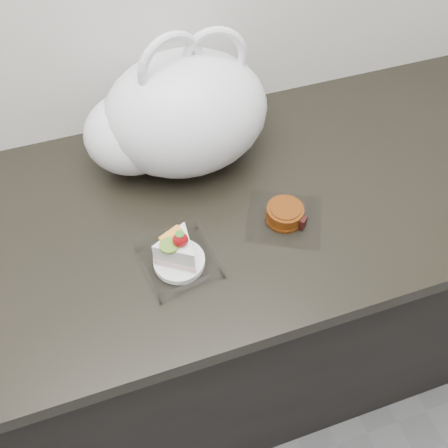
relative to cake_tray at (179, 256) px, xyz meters
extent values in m
cube|color=black|center=(-0.05, 0.12, -0.50)|extent=(2.00, 0.60, 0.86)
cube|color=black|center=(-0.05, 0.12, -0.05)|extent=(2.04, 0.64, 0.04)
cube|color=white|center=(0.00, 0.00, -0.03)|extent=(0.15, 0.15, 0.00)
cylinder|color=white|center=(0.00, 0.00, -0.02)|extent=(0.10, 0.10, 0.01)
ellipsoid|color=red|center=(0.01, -0.01, 0.06)|extent=(0.03, 0.02, 0.03)
cone|color=#2D7223|center=(0.01, -0.01, 0.07)|extent=(0.02, 0.02, 0.01)
cylinder|color=olive|center=(-0.02, -0.01, 0.05)|extent=(0.04, 0.04, 0.00)
cube|color=orange|center=(-0.01, 0.02, 0.05)|extent=(0.05, 0.03, 0.00)
cube|color=white|center=(0.23, 0.04, -0.03)|extent=(0.20, 0.20, 0.00)
cylinder|color=#66330C|center=(0.23, 0.04, -0.01)|extent=(0.09, 0.09, 0.03)
cylinder|color=#66330C|center=(0.23, 0.04, -0.02)|extent=(0.10, 0.10, 0.01)
cylinder|color=#66330C|center=(0.23, 0.04, 0.01)|extent=(0.08, 0.08, 0.00)
cube|color=black|center=(0.25, 0.01, -0.01)|extent=(0.03, 0.03, 0.03)
ellipsoid|color=white|center=(0.10, 0.27, 0.10)|extent=(0.38, 0.31, 0.26)
ellipsoid|color=white|center=(-0.02, 0.28, 0.07)|extent=(0.22, 0.20, 0.17)
torus|color=white|center=(0.08, 0.27, 0.22)|extent=(0.14, 0.06, 0.14)
torus|color=white|center=(0.16, 0.28, 0.21)|extent=(0.13, 0.03, 0.13)
camera|label=1|loc=(-0.09, -0.53, 0.77)|focal=40.00mm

